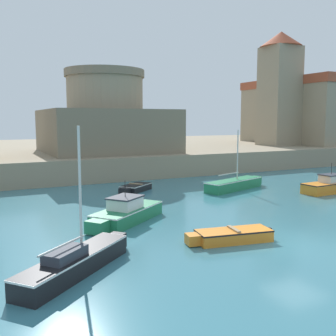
% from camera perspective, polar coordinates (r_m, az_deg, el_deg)
% --- Properties ---
extents(ground_plane, '(200.00, 200.00, 0.00)m').
position_cam_1_polar(ground_plane, '(19.63, 18.06, -10.28)').
color(ground_plane, teal).
extents(quay_seawall, '(120.00, 40.00, 2.20)m').
position_cam_1_polar(quay_seawall, '(55.70, -12.60, 2.12)').
color(quay_seawall, gray).
rests_on(quay_seawall, ground).
extents(motorboat_green_0, '(5.49, 4.68, 2.36)m').
position_cam_1_polar(motorboat_green_0, '(22.33, -6.14, -6.45)').
color(motorboat_green_0, '#237A4C').
rests_on(motorboat_green_0, ground).
extents(sailboat_green_1, '(6.65, 3.29, 4.90)m').
position_cam_1_polar(sailboat_green_1, '(32.81, 9.67, -2.30)').
color(sailboat_green_1, '#237A4C').
rests_on(sailboat_green_1, ground).
extents(motorboat_orange_2, '(5.43, 1.85, 2.35)m').
position_cam_1_polar(motorboat_orange_2, '(33.60, 22.48, -2.37)').
color(motorboat_orange_2, orange).
rests_on(motorboat_orange_2, ground).
extents(dinghy_orange_3, '(4.35, 1.91, 0.64)m').
position_cam_1_polar(dinghy_orange_3, '(19.02, 9.18, -9.61)').
color(dinghy_orange_3, orange).
rests_on(dinghy_orange_3, ground).
extents(sailboat_black_4, '(5.31, 4.75, 5.51)m').
position_cam_1_polar(sailboat_black_4, '(15.47, -13.16, -13.00)').
color(sailboat_black_4, black).
rests_on(sailboat_black_4, ground).
extents(dinghy_black_8, '(3.37, 2.93, 0.62)m').
position_cam_1_polar(dinghy_black_8, '(31.70, -4.80, -2.84)').
color(dinghy_black_8, black).
rests_on(dinghy_black_8, ground).
extents(church, '(15.79, 17.88, 15.21)m').
position_cam_1_polar(church, '(62.39, 18.79, 8.27)').
color(church, gray).
rests_on(church, quay_seawall).
extents(fortress, '(13.06, 13.06, 8.87)m').
position_cam_1_polar(fortress, '(44.20, -9.05, 6.60)').
color(fortress, '#796C57').
rests_on(fortress, quay_seawall).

